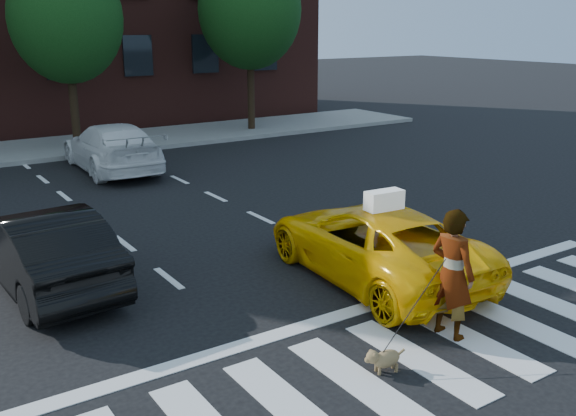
{
  "coord_description": "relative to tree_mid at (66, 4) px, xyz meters",
  "views": [
    {
      "loc": [
        -5.6,
        -5.33,
        4.25
      ],
      "look_at": [
        0.45,
        3.75,
        1.1
      ],
      "focal_mm": 40.0,
      "sensor_mm": 36.0,
      "label": 1
    }
  ],
  "objects": [
    {
      "name": "white_suv",
      "position": [
        -0.08,
        -3.8,
        -4.14
      ],
      "size": [
        2.18,
        4.96,
        1.42
      ],
      "primitive_type": "imported",
      "rotation": [
        0.0,
        0.0,
        3.1
      ],
      "color": "white",
      "rests_on": "ground"
    },
    {
      "name": "taxi_sign",
      "position": [
        0.87,
        -14.7,
        -3.42
      ],
      "size": [
        0.67,
        0.33,
        0.32
      ],
      "primitive_type": "cube",
      "rotation": [
        0.0,
        0.0,
        3.06
      ],
      "color": "white",
      "rests_on": "taxi"
    },
    {
      "name": "ground",
      "position": [
        -0.53,
        -17.0,
        -4.85
      ],
      "size": [
        120.0,
        120.0,
        0.0
      ],
      "primitive_type": "plane",
      "color": "black",
      "rests_on": "ground"
    },
    {
      "name": "stop_line",
      "position": [
        -0.53,
        -15.4,
        -4.85
      ],
      "size": [
        12.0,
        0.3,
        0.01
      ],
      "primitive_type": "cube",
      "color": "silver",
      "rests_on": "ground"
    },
    {
      "name": "black_sedan",
      "position": [
        -3.96,
        -11.82,
        -4.17
      ],
      "size": [
        1.67,
        4.2,
        1.36
      ],
      "primitive_type": "imported",
      "rotation": [
        0.0,
        0.0,
        3.2
      ],
      "color": "black",
      "rests_on": "ground"
    },
    {
      "name": "taxi",
      "position": [
        0.87,
        -14.5,
        -4.22
      ],
      "size": [
        2.46,
        4.73,
        1.27
      ],
      "primitive_type": "imported",
      "rotation": [
        0.0,
        0.0,
        3.06
      ],
      "color": "#FFBA05",
      "rests_on": "ground"
    },
    {
      "name": "tree_mid",
      "position": [
        0.0,
        0.0,
        0.0
      ],
      "size": [
        3.69,
        3.69,
        7.1
      ],
      "color": "black",
      "rests_on": "ground"
    },
    {
      "name": "crosswalk",
      "position": [
        -0.53,
        -17.0,
        -4.85
      ],
      "size": [
        13.0,
        2.4,
        0.01
      ],
      "primitive_type": "cube",
      "color": "silver",
      "rests_on": "ground"
    },
    {
      "name": "woman",
      "position": [
        0.3,
        -16.74,
        -3.92
      ],
      "size": [
        0.53,
        0.73,
        1.86
      ],
      "primitive_type": "imported",
      "rotation": [
        0.0,
        0.0,
        1.7
      ],
      "color": "#999999",
      "rests_on": "ground"
    },
    {
      "name": "dog",
      "position": [
        -1.12,
        -16.98,
        -4.67
      ],
      "size": [
        0.55,
        0.31,
        0.32
      ],
      "rotation": [
        0.0,
        0.0,
        -0.27
      ],
      "color": "#987E4D",
      "rests_on": "ground"
    },
    {
      "name": "sidewalk_far",
      "position": [
        -0.53,
        0.5,
        -4.78
      ],
      "size": [
        30.0,
        4.0,
        0.15
      ],
      "primitive_type": "cube",
      "color": "slate",
      "rests_on": "ground"
    }
  ]
}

